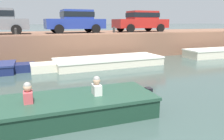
# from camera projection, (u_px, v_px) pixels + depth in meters

# --- Properties ---
(ground_plane) EXTENTS (400.00, 400.00, 0.00)m
(ground_plane) POSITION_uv_depth(u_px,v_px,m) (91.00, 94.00, 7.27)
(ground_plane) COLOR #384C47
(far_quay_wall) EXTENTS (60.00, 6.00, 1.58)m
(far_quay_wall) POSITION_uv_depth(u_px,v_px,m) (56.00, 44.00, 15.41)
(far_quay_wall) COLOR brown
(far_quay_wall) RESTS_ON ground
(far_wall_coping) EXTENTS (60.00, 0.24, 0.08)m
(far_wall_coping) POSITION_uv_depth(u_px,v_px,m) (62.00, 34.00, 12.60)
(far_wall_coping) COLOR #9F6C52
(far_wall_coping) RESTS_ON far_quay_wall
(boat_moored_central_cream) EXTENTS (7.02, 2.32, 0.46)m
(boat_moored_central_cream) POSITION_uv_depth(u_px,v_px,m) (104.00, 62.00, 11.75)
(boat_moored_central_cream) COLOR silver
(boat_moored_central_cream) RESTS_ON ground
(boat_moored_east_cream) EXTENTS (5.48, 1.65, 0.55)m
(boat_moored_east_cream) POSITION_uv_depth(u_px,v_px,m) (219.00, 53.00, 14.93)
(boat_moored_east_cream) COLOR silver
(boat_moored_east_cream) RESTS_ON ground
(motorboat_passing) EXTENTS (5.79, 1.65, 1.02)m
(motorboat_passing) POSITION_uv_depth(u_px,v_px,m) (51.00, 110.00, 5.25)
(motorboat_passing) COLOR #193828
(motorboat_passing) RESTS_ON ground
(car_centre_blue) EXTENTS (3.98, 2.01, 1.54)m
(car_centre_blue) POSITION_uv_depth(u_px,v_px,m) (76.00, 20.00, 14.74)
(car_centre_blue) COLOR #233893
(car_centre_blue) RESTS_ON far_quay_wall
(car_right_inner_red) EXTENTS (4.02, 1.98, 1.54)m
(car_right_inner_red) POSITION_uv_depth(u_px,v_px,m) (141.00, 20.00, 16.46)
(car_right_inner_red) COLOR #B2231E
(car_right_inner_red) RESTS_ON far_quay_wall
(mooring_bollard_mid) EXTENTS (0.15, 0.15, 0.45)m
(mooring_bollard_mid) POSITION_uv_depth(u_px,v_px,m) (16.00, 32.00, 11.83)
(mooring_bollard_mid) COLOR #2D2B28
(mooring_bollard_mid) RESTS_ON far_quay_wall
(mooring_bollard_east) EXTENTS (0.15, 0.15, 0.45)m
(mooring_bollard_east) POSITION_uv_depth(u_px,v_px,m) (114.00, 30.00, 13.81)
(mooring_bollard_east) COLOR #2D2B28
(mooring_bollard_east) RESTS_ON far_quay_wall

